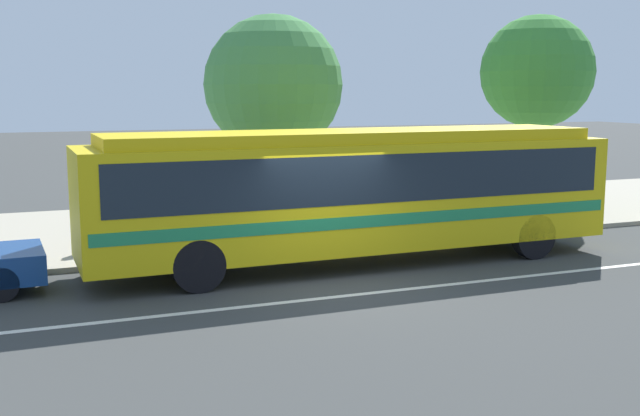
{
  "coord_description": "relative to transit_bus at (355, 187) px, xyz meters",
  "views": [
    {
      "loc": [
        -5.54,
        -13.16,
        3.71
      ],
      "look_at": [
        0.27,
        1.31,
        1.3
      ],
      "focal_mm": 42.87,
      "sensor_mm": 36.0,
      "label": 1
    }
  ],
  "objects": [
    {
      "name": "sidewalk_slab",
      "position": [
        -1.18,
        5.35,
        -1.61
      ],
      "size": [
        60.0,
        8.0,
        0.12
      ],
      "primitive_type": "cube",
      "color": "#A49B87",
      "rests_on": "ground_plane"
    },
    {
      "name": "pedestrian_standing_by_tree",
      "position": [
        -4.7,
        3.38,
        -0.57
      ],
      "size": [
        0.39,
        0.39,
        1.69
      ],
      "color": "#25344D",
      "rests_on": "sidewalk_slab"
    },
    {
      "name": "transit_bus",
      "position": [
        0.0,
        0.0,
        0.0
      ],
      "size": [
        11.49,
        2.52,
        2.87
      ],
      "color": "gold",
      "rests_on": "ground_plane"
    },
    {
      "name": "pedestrian_walking_along_curb",
      "position": [
        -4.48,
        1.99,
        -0.55
      ],
      "size": [
        0.47,
        0.47,
        1.71
      ],
      "color": "#797155",
      "rests_on": "sidewalk_slab"
    },
    {
      "name": "ground_plane",
      "position": [
        -1.18,
        -1.56,
        -1.67
      ],
      "size": [
        120.0,
        120.0,
        0.0
      ],
      "primitive_type": "plane",
      "color": "#393B3A"
    },
    {
      "name": "bus_stop_sign",
      "position": [
        5.29,
        1.68,
        0.13
      ],
      "size": [
        0.08,
        0.44,
        2.63
      ],
      "color": "gray",
      "rests_on": "sidewalk_slab"
    },
    {
      "name": "street_tree_mid_block",
      "position": [
        7.91,
        4.33,
        2.57
      ],
      "size": [
        3.36,
        3.36,
        5.82
      ],
      "color": "brown",
      "rests_on": "sidewalk_slab"
    },
    {
      "name": "lane_stripe_center",
      "position": [
        -1.18,
        -2.36,
        -1.67
      ],
      "size": [
        56.0,
        0.16,
        0.01
      ],
      "primitive_type": "cube",
      "color": "silver",
      "rests_on": "ground_plane"
    },
    {
      "name": "street_tree_near_stop",
      "position": [
        -0.21,
        4.82,
        2.16
      ],
      "size": [
        3.7,
        3.7,
        5.58
      ],
      "color": "brown",
      "rests_on": "sidewalk_slab"
    },
    {
      "name": "pedestrian_waiting_near_sign",
      "position": [
        -2.36,
        1.84,
        -0.62
      ],
      "size": [
        0.47,
        0.47,
        1.6
      ],
      "color": "slate",
      "rests_on": "sidewalk_slab"
    }
  ]
}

